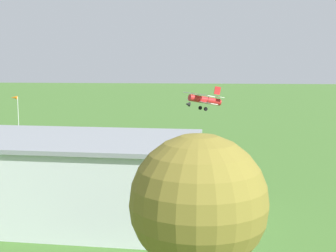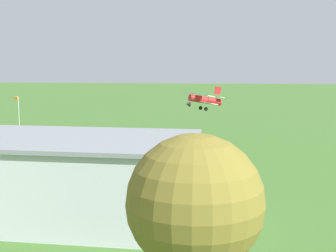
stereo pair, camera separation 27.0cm
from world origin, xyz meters
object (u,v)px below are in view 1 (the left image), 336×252
at_px(hangar, 57,177).
at_px(person_by_parked_cars, 74,167).
at_px(person_walking_on_apron, 144,165).
at_px(person_beside_truck, 48,170).
at_px(person_crossing_taxiway, 114,162).
at_px(car_white, 14,173).
at_px(car_grey, 185,174).
at_px(person_at_fence_line, 71,162).
at_px(tree_behind_hangar_left, 199,203).
at_px(windsock, 15,100).
at_px(biplane, 203,100).
at_px(car_orange, 135,171).

distance_m(hangar, person_by_parked_cars, 16.84).
bearing_deg(person_walking_on_apron, person_beside_truck, 17.69).
height_order(hangar, person_crossing_taxiway, hangar).
relative_size(hangar, car_white, 5.68).
bearing_deg(car_grey, car_white, 4.00).
xyz_separation_m(car_grey, person_crossing_taxiway, (9.37, -5.43, -0.02)).
bearing_deg(person_crossing_taxiway, person_by_parked_cars, 35.36).
distance_m(hangar, person_crossing_taxiway, 19.64).
xyz_separation_m(car_grey, person_beside_truck, (16.55, -0.65, -0.03)).
bearing_deg(car_grey, person_at_fence_line, -17.77).
distance_m(car_white, person_beside_truck, 3.86).
xyz_separation_m(person_walking_on_apron, person_by_parked_cars, (8.41, 1.91, 0.01)).
bearing_deg(person_by_parked_cars, car_white, 31.37).
height_order(person_walking_on_apron, person_at_fence_line, person_at_fence_line).
bearing_deg(tree_behind_hangar_left, windsock, -60.78).
distance_m(car_grey, person_beside_truck, 16.56).
height_order(biplane, windsock, biplane).
height_order(person_at_fence_line, person_beside_truck, person_at_fence_line).
relative_size(car_grey, person_walking_on_apron, 2.40).
relative_size(biplane, tree_behind_hangar_left, 0.81).
relative_size(hangar, car_grey, 6.15).
distance_m(person_crossing_taxiway, tree_behind_hangar_left, 39.15).
bearing_deg(car_orange, tree_behind_hangar_left, 104.62).
relative_size(car_orange, person_crossing_taxiway, 2.62).
height_order(hangar, windsock, hangar).
xyz_separation_m(person_at_fence_line, person_by_parked_cars, (-1.16, 2.46, -0.02)).
relative_size(person_beside_truck, person_by_parked_cars, 0.95).
bearing_deg(windsock, person_beside_truck, 117.83).
bearing_deg(biplane, car_grey, 86.43).
relative_size(person_crossing_taxiway, tree_behind_hangar_left, 0.16).
bearing_deg(person_at_fence_line, windsock, -56.89).
relative_size(person_by_parked_cars, tree_behind_hangar_left, 0.17).
bearing_deg(car_orange, person_beside_truck, 2.73).
height_order(hangar, person_at_fence_line, hangar).
relative_size(car_white, windsock, 0.65).
bearing_deg(person_walking_on_apron, car_grey, 141.60).
xyz_separation_m(car_orange, person_at_fence_line, (8.89, -3.62, 0.07)).
relative_size(car_grey, windsock, 0.60).
height_order(biplane, person_walking_on_apron, biplane).
bearing_deg(person_beside_truck, person_at_fence_line, -111.72).
xyz_separation_m(car_orange, person_beside_truck, (10.53, 0.50, 0.00)).
distance_m(car_grey, person_at_fence_line, 15.65).
bearing_deg(person_walking_on_apron, person_crossing_taxiway, -16.57).
bearing_deg(person_crossing_taxiway, tree_behind_hangar_left, 107.82).
xyz_separation_m(car_grey, person_walking_on_apron, (5.34, -4.23, 0.01)).
distance_m(car_grey, person_by_parked_cars, 13.94).
height_order(car_white, person_by_parked_cars, person_by_parked_cars).
bearing_deg(person_beside_truck, car_grey, 177.74).
height_order(person_at_fence_line, windsock, windsock).
bearing_deg(tree_behind_hangar_left, biplane, -89.09).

